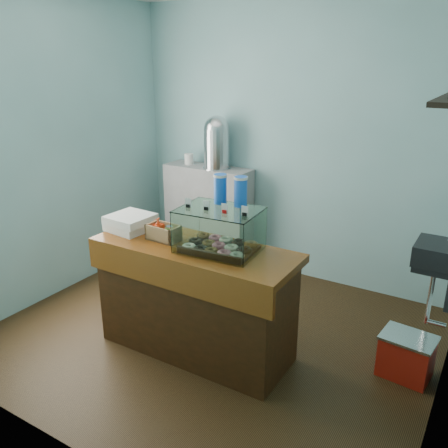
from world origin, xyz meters
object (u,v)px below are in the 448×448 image
Objects in this scene: counter at (195,299)px; coffee_urn at (217,141)px; display_case at (222,227)px; red_cooler at (406,356)px.

coffee_urn reaches higher than counter.
red_cooler is (1.30, 0.46, -0.90)m from display_case.
red_cooler is at bearing -24.38° from coffee_urn.
coffee_urn is at bearing 116.34° from counter.
display_case is at bearing -154.64° from red_cooler.
display_case reaches higher than counter.
counter is 4.01× the size of red_cooler.
counter is 0.65m from display_case.
display_case is 1.53× the size of red_cooler.
red_cooler is at bearing 14.69° from display_case.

